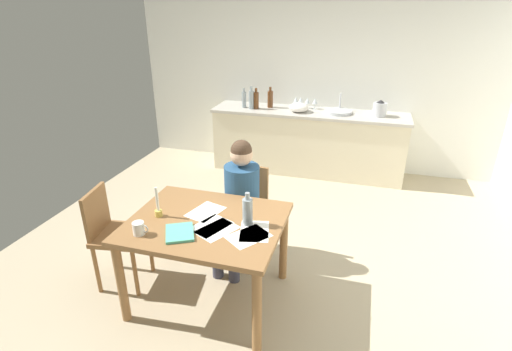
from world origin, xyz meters
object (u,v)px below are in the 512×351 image
(sink_unit, at_px, (338,112))
(mixing_bowl, at_px, (299,107))
(book_magazine, at_px, (180,233))
(wine_bottle_on_table, at_px, (248,211))
(stovetop_kettle, at_px, (380,109))
(coffee_mug, at_px, (139,228))
(bottle_vinegar, at_px, (251,99))
(wine_glass_near_sink, at_px, (315,101))
(bottle_sauce, at_px, (270,99))
(bottle_wine_red, at_px, (256,100))
(candlestick, at_px, (158,208))
(dining_table, at_px, (207,232))
(chair_side_empty, at_px, (113,232))
(wine_glass_back_left, at_px, (301,100))
(bottle_oil, at_px, (244,99))
(person_seated, at_px, (239,197))
(chair_at_table, at_px, (246,207))
(wine_glass_back_right, at_px, (296,100))
(wine_glass_by_kettle, at_px, (308,101))

(sink_unit, distance_m, mixing_bowl, 0.54)
(book_magazine, distance_m, mixing_bowl, 3.10)
(wine_bottle_on_table, bearing_deg, stovetop_kettle, 72.03)
(coffee_mug, bearing_deg, bottle_vinegar, 91.91)
(sink_unit, xyz_separation_m, wine_glass_near_sink, (-0.35, 0.15, 0.09))
(bottle_sauce, bearing_deg, bottle_wine_red, -142.60)
(bottle_vinegar, bearing_deg, candlestick, -87.88)
(dining_table, distance_m, chair_side_empty, 0.86)
(candlestick, relative_size, bottle_wine_red, 0.85)
(bottle_sauce, relative_size, mixing_bowl, 1.07)
(sink_unit, xyz_separation_m, bottle_vinegar, (-1.22, -0.10, 0.11))
(dining_table, distance_m, wine_glass_near_sink, 3.12)
(wine_bottle_on_table, height_order, wine_glass_back_left, wine_glass_back_left)
(bottle_vinegar, bearing_deg, bottle_oil, 162.30)
(person_seated, distance_m, mixing_bowl, 2.30)
(bottle_oil, relative_size, stovetop_kettle, 1.27)
(sink_unit, bearing_deg, chair_at_table, -106.09)
(chair_side_empty, height_order, stovetop_kettle, stovetop_kettle)
(candlestick, bearing_deg, chair_side_empty, 178.19)
(bottle_vinegar, xyz_separation_m, wine_glass_back_right, (0.59, 0.24, -0.03))
(book_magazine, height_order, bottle_oil, bottle_oil)
(person_seated, relative_size, candlestick, 4.80)
(candlestick, distance_m, bottle_sauce, 3.03)
(bottle_wine_red, bearing_deg, wine_glass_by_kettle, 17.74)
(dining_table, bearing_deg, chair_at_table, 82.97)
(wine_glass_back_left, bearing_deg, bottle_sauce, -168.00)
(wine_bottle_on_table, height_order, bottle_sauce, bottle_sauce)
(bottle_sauce, distance_m, wine_glass_by_kettle, 0.53)
(mixing_bowl, relative_size, wine_glass_near_sink, 1.76)
(chair_at_table, distance_m, mixing_bowl, 2.18)
(wine_bottle_on_table, relative_size, bottle_wine_red, 0.90)
(candlestick, relative_size, book_magazine, 1.00)
(wine_glass_near_sink, bearing_deg, mixing_bowl, -129.98)
(chair_side_empty, bearing_deg, coffee_mug, -32.06)
(dining_table, xyz_separation_m, wine_glass_by_kettle, (0.27, 3.08, 0.37))
(bottle_wine_red, relative_size, stovetop_kettle, 1.33)
(wine_bottle_on_table, xyz_separation_m, wine_glass_back_right, (-0.22, 3.04, 0.15))
(wine_glass_back_right, bearing_deg, bottle_wine_red, -157.16)
(person_seated, height_order, wine_glass_back_right, person_seated)
(candlestick, distance_m, wine_bottle_on_table, 0.72)
(coffee_mug, distance_m, bottle_vinegar, 3.16)
(wine_bottle_on_table, xyz_separation_m, bottle_sauce, (-0.58, 2.94, 0.17))
(bottle_vinegar, relative_size, stovetop_kettle, 1.44)
(chair_side_empty, distance_m, wine_glass_back_right, 3.28)
(wine_bottle_on_table, xyz_separation_m, wine_glass_near_sink, (0.05, 3.04, 0.15))
(bottle_sauce, bearing_deg, wine_bottle_on_table, -78.88)
(coffee_mug, xyz_separation_m, book_magazine, (0.28, 0.09, -0.04))
(candlestick, height_order, bottle_wine_red, bottle_wine_red)
(wine_glass_back_left, bearing_deg, wine_glass_near_sink, 0.00)
(coffee_mug, bearing_deg, book_magazine, 17.03)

